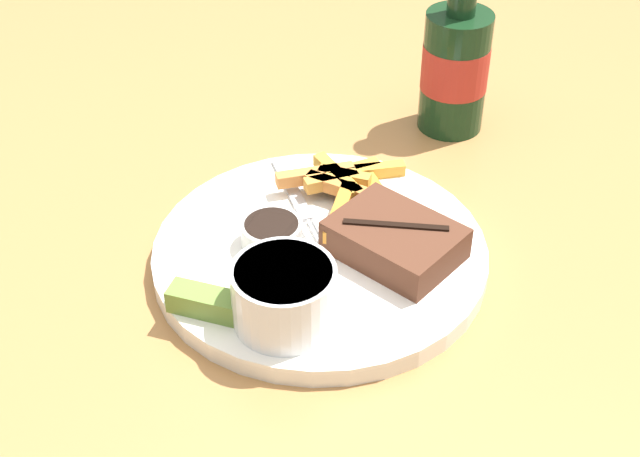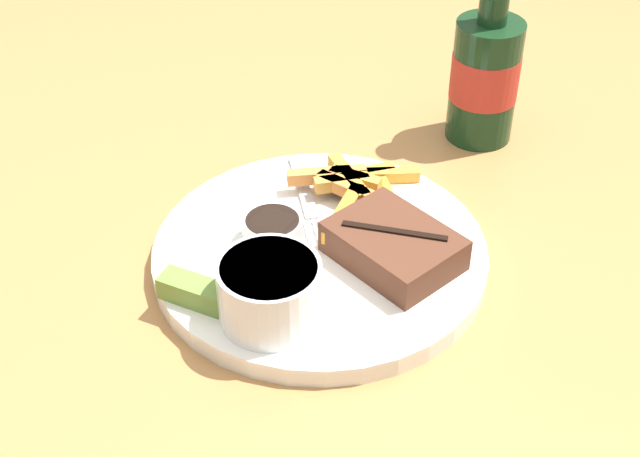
% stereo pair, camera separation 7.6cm
% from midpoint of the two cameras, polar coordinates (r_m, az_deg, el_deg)
% --- Properties ---
extents(dining_table, '(1.51, 1.54, 0.76)m').
position_cam_midpoint_polar(dining_table, '(0.82, -2.65, -5.35)').
color(dining_table, '#A87542').
rests_on(dining_table, ground_plane).
extents(dinner_plate, '(0.29, 0.29, 0.02)m').
position_cam_midpoint_polar(dinner_plate, '(0.78, -2.79, -1.79)').
color(dinner_plate, white).
rests_on(dinner_plate, dining_table).
extents(steak_portion, '(0.11, 0.09, 0.03)m').
position_cam_midpoint_polar(steak_portion, '(0.75, 1.96, -0.83)').
color(steak_portion, '#512D1E').
rests_on(steak_portion, dinner_plate).
extents(fries_pile, '(0.11, 0.14, 0.02)m').
position_cam_midpoint_polar(fries_pile, '(0.82, -1.07, 2.80)').
color(fries_pile, gold).
rests_on(fries_pile, dinner_plate).
extents(coleslaw_cup, '(0.08, 0.08, 0.05)m').
position_cam_midpoint_polar(coleslaw_cup, '(0.68, -5.50, -4.24)').
color(coleslaw_cup, white).
rests_on(coleslaw_cup, dinner_plate).
extents(dipping_sauce_cup, '(0.05, 0.05, 0.02)m').
position_cam_midpoint_polar(dipping_sauce_cup, '(0.77, -5.94, -0.41)').
color(dipping_sauce_cup, silver).
rests_on(dipping_sauce_cup, dinner_plate).
extents(pickle_spear, '(0.07, 0.05, 0.02)m').
position_cam_midpoint_polar(pickle_spear, '(0.71, -10.35, -4.73)').
color(pickle_spear, olive).
rests_on(pickle_spear, dinner_plate).
extents(fork_utensil, '(0.13, 0.07, 0.00)m').
position_cam_midpoint_polar(fork_utensil, '(0.83, -4.23, 2.04)').
color(fork_utensil, '#B7B7BC').
rests_on(fork_utensil, dinner_plate).
extents(beer_bottle, '(0.07, 0.07, 0.21)m').
position_cam_midpoint_polar(beer_bottle, '(0.93, 6.34, 10.37)').
color(beer_bottle, '#143319').
rests_on(beer_bottle, dining_table).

